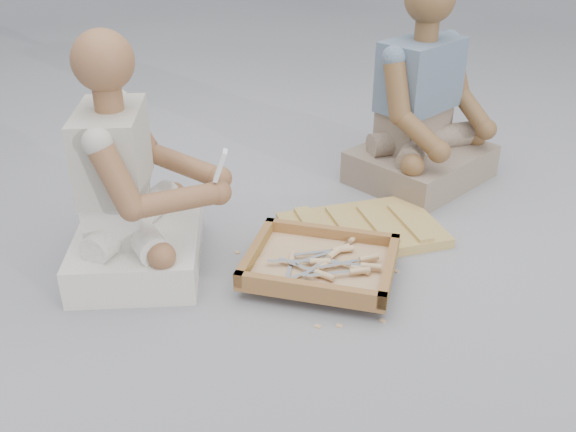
{
  "coord_description": "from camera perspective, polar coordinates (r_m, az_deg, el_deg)",
  "views": [
    {
      "loc": [
        -0.24,
        -1.63,
        1.29
      ],
      "look_at": [
        -0.12,
        0.17,
        0.3
      ],
      "focal_mm": 40.0,
      "sensor_mm": 36.0,
      "label": 1
    }
  ],
  "objects": [
    {
      "name": "ground",
      "position": [
        2.09,
        3.52,
        -9.37
      ],
      "size": [
        60.0,
        60.0,
        0.0
      ],
      "primitive_type": "plane",
      "color": "gray",
      "rests_on": "ground"
    },
    {
      "name": "carved_panel",
      "position": [
        2.56,
        6.6,
        -1.23
      ],
      "size": [
        0.67,
        0.52,
        0.04
      ],
      "primitive_type": "cube",
      "rotation": [
        0.0,
        0.0,
        0.22
      ],
      "color": "olive",
      "rests_on": "ground"
    },
    {
      "name": "tool_tray",
      "position": [
        2.25,
        2.91,
        -4.27
      ],
      "size": [
        0.61,
        0.55,
        0.07
      ],
      "rotation": [
        0.0,
        0.0,
        -0.32
      ],
      "color": "brown",
      "rests_on": "carved_panel"
    },
    {
      "name": "chisel_0",
      "position": [
        2.26,
        6.69,
        -3.84
      ],
      "size": [
        0.22,
        0.07,
        0.02
      ],
      "rotation": [
        0.0,
        0.0,
        0.26
      ],
      "color": "silver",
      "rests_on": "tool_tray"
    },
    {
      "name": "chisel_1",
      "position": [
        2.3,
        4.45,
        -3.02
      ],
      "size": [
        0.22,
        0.05,
        0.02
      ],
      "rotation": [
        0.0,
        0.0,
        0.15
      ],
      "color": "silver",
      "rests_on": "tool_tray"
    },
    {
      "name": "chisel_2",
      "position": [
        2.23,
        2.32,
        -4.04
      ],
      "size": [
        0.22,
        0.03,
        0.02
      ],
      "rotation": [
        0.0,
        0.0,
        -0.07
      ],
      "color": "silver",
      "rests_on": "tool_tray"
    },
    {
      "name": "chisel_3",
      "position": [
        2.19,
        5.85,
        -4.93
      ],
      "size": [
        0.22,
        0.04,
        0.02
      ],
      "rotation": [
        0.0,
        0.0,
        0.09
      ],
      "color": "silver",
      "rests_on": "tool_tray"
    },
    {
      "name": "chisel_4",
      "position": [
        2.22,
        6.82,
        -4.41
      ],
      "size": [
        0.22,
        0.07,
        0.02
      ],
      "rotation": [
        0.0,
        0.0,
        -0.26
      ],
      "color": "silver",
      "rests_on": "tool_tray"
    },
    {
      "name": "chisel_5",
      "position": [
        2.22,
        5.97,
        -4.62
      ],
      "size": [
        0.19,
        0.15,
        0.02
      ],
      "rotation": [
        0.0,
        0.0,
        -0.64
      ],
      "color": "silver",
      "rests_on": "tool_tray"
    },
    {
      "name": "chisel_6",
      "position": [
        2.38,
        5.71,
        -2.13
      ],
      "size": [
        0.16,
        0.18,
        0.02
      ],
      "rotation": [
        0.0,
        0.0,
        0.84
      ],
      "color": "silver",
      "rests_on": "tool_tray"
    },
    {
      "name": "chisel_7",
      "position": [
        2.25,
        0.28,
        -4.09
      ],
      "size": [
        0.06,
        0.22,
        0.02
      ],
      "rotation": [
        0.0,
        0.0,
        1.38
      ],
      "color": "silver",
      "rests_on": "tool_tray"
    },
    {
      "name": "chisel_8",
      "position": [
        2.27,
        3.81,
        -3.53
      ],
      "size": [
        0.16,
        0.18,
        0.02
      ],
      "rotation": [
        0.0,
        0.0,
        0.84
      ],
      "color": "silver",
      "rests_on": "tool_tray"
    },
    {
      "name": "chisel_9",
      "position": [
        2.29,
        4.24,
        -3.07
      ],
      "size": [
        0.2,
        0.11,
        0.02
      ],
      "rotation": [
        0.0,
        0.0,
        0.47
      ],
      "color": "silver",
      "rests_on": "tool_tray"
    },
    {
      "name": "chisel_10",
      "position": [
        2.18,
        2.77,
        -5.09
      ],
      "size": [
        0.18,
        0.15,
        0.02
      ],
      "rotation": [
        0.0,
        0.0,
        -0.67
      ],
      "color": "silver",
      "rests_on": "tool_tray"
    },
    {
      "name": "chisel_11",
      "position": [
        2.22,
        2.77,
        -4.62
      ],
      "size": [
        0.2,
        0.13,
        0.02
      ],
      "rotation": [
        0.0,
        0.0,
        0.53
      ],
      "color": "silver",
      "rests_on": "tool_tray"
    },
    {
      "name": "wood_chip_0",
      "position": [
        2.07,
        4.57,
        -9.71
      ],
      "size": [
        0.02,
        0.02,
        0.0
      ],
      "primitive_type": "cube",
      "rotation": [
        0.0,
        0.0,
        2.63
      ],
      "color": "tan",
      "rests_on": "ground"
    },
    {
      "name": "wood_chip_1",
      "position": [
        2.11,
        8.4,
        -9.2
      ],
      "size": [
        0.02,
        0.02,
        0.0
      ],
      "primitive_type": "cube",
      "rotation": [
        0.0,
        0.0,
        2.28
      ],
      "color": "tan",
      "rests_on": "ground"
    },
    {
      "name": "wood_chip_2",
      "position": [
        2.54,
        -2.05,
        -1.8
      ],
      "size": [
        0.02,
        0.02,
        0.0
      ],
      "primitive_type": "cube",
      "rotation": [
        0.0,
        0.0,
        3.06
      ],
      "color": "tan",
      "rests_on": "ground"
    },
    {
      "name": "wood_chip_3",
      "position": [
        2.44,
        5.71,
        -3.25
      ],
      "size": [
        0.02,
        0.02,
        0.0
      ],
      "primitive_type": "cube",
      "rotation": [
        0.0,
        0.0,
        0.05
      ],
      "color": "tan",
      "rests_on": "ground"
    },
    {
      "name": "wood_chip_4",
      "position": [
        2.36,
        -0.34,
        -4.33
      ],
      "size": [
        0.02,
        0.02,
        0.0
      ],
      "primitive_type": "cube",
      "rotation": [
        0.0,
        0.0,
        2.29
      ],
      "color": "tan",
      "rests_on": "ground"
    },
    {
      "name": "wood_chip_5",
      "position": [
        2.44,
        -4.55,
        -3.23
      ],
      "size": [
        0.02,
        0.02,
        0.0
      ],
      "primitive_type": "cube",
      "rotation": [
        0.0,
        0.0,
        1.94
      ],
      "color": "tan",
      "rests_on": "ground"
    },
    {
      "name": "wood_chip_6",
      "position": [
        2.23,
        3.2,
        -6.49
      ],
      "size": [
        0.02,
        0.02,
        0.0
      ],
      "primitive_type": "cube",
      "rotation": [
        0.0,
        0.0,
        1.22
      ],
      "color": "tan",
      "rests_on": "ground"
    },
    {
      "name": "wood_chip_7",
      "position": [
        2.55,
        6.2,
        -1.75
      ],
      "size": [
        0.02,
        0.02,
        0.0
      ],
      "primitive_type": "cube",
      "rotation": [
        0.0,
        0.0,
        0.48
      ],
      "color": "tan",
      "rests_on": "ground"
    },
    {
      "name": "wood_chip_8",
      "position": [
        2.07,
        2.66,
        -9.77
      ],
      "size": [
        0.02,
        0.02,
        0.0
      ],
      "primitive_type": "cube",
      "rotation": [
        0.0,
        0.0,
        2.63
      ],
      "color": "tan",
      "rests_on": "ground"
    },
    {
      "name": "wood_chip_9",
      "position": [
        2.36,
        9.61,
        -4.85
      ],
      "size": [
        0.02,
        0.02,
        0.0
      ],
      "primitive_type": "cube",
      "rotation": [
        0.0,
        0.0,
        2.19
      ],
      "color": "tan",
      "rests_on": "ground"
    },
    {
      "name": "wood_chip_10",
      "position": [
        2.41,
        5.56,
        -3.71
      ],
      "size": [
        0.02,
        0.02,
        0.0
      ],
      "primitive_type": "cube",
      "rotation": [
        0.0,
        0.0,
        1.98
      ],
      "color": "tan",
      "rests_on": "ground"
    },
    {
      "name": "wood_chip_11",
      "position": [
        2.18,
        3.77,
        -7.59
      ],
      "size": [
        0.02,
        0.02,
        0.0
      ],
      "primitive_type": "cube",
      "rotation": [
        0.0,
        0.0,
        1.04
      ],
      "color": "tan",
      "rests_on": "ground"
    },
    {
      "name": "wood_chip_12",
      "position": [
        2.43,
        -2.81,
        -3.25
      ],
      "size": [
        0.02,
        0.02,
        0.0
      ],
      "primitive_type": "cube",
      "rotation": [
        0.0,
        0.0,
        0.87
      ],
      "color": "tan",
      "rests_on": "ground"
    },
    {
      "name": "wood_chip_13",
      "position": [
        2.57,
        8.08,
        -1.63
      ],
      "size": [
        0.02,
        0.02,
        0.0
      ],
      "primitive_type": "cube",
      "rotation": [
        0.0,
        0.0,
        1.99
      ],
      "color": "tan",
      "rests_on": "ground"
    },
    {
      "name": "craftsman",
      "position": [
        2.29,
        -13.77,
        1.99
      ],
      "size": [
        0.56,
        0.55,
        0.85
      ],
      "rotation": [
        0.0,
        0.0,
        -1.57
      ],
      "color": "silver",
      "rests_on": "ground"
    },
    {
      "name": "companion",
      "position": [
        2.96,
        11.92,
        8.69
      ],
      "size": [
        0.75,
        0.74,
        0.92
      ],
      "rotation": [
        0.0,
        0.0,
        3.84
      ],
      "color": "gray",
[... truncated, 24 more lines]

